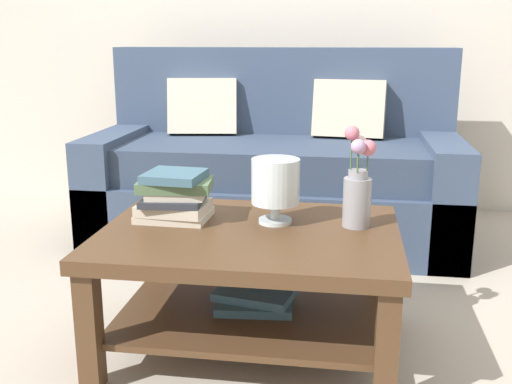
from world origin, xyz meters
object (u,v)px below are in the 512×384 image
(coffee_table, at_px, (250,264))
(flower_pitcher, at_px, (358,186))
(book_stack_main, at_px, (174,197))
(glass_hurricane_vase, at_px, (275,183))
(couch, at_px, (275,174))

(coffee_table, distance_m, flower_pitcher, 0.47)
(book_stack_main, distance_m, glass_hurricane_vase, 0.38)
(book_stack_main, bearing_deg, glass_hurricane_vase, 3.25)
(glass_hurricane_vase, bearing_deg, couch, 96.77)
(book_stack_main, bearing_deg, coffee_table, -14.46)
(coffee_table, bearing_deg, book_stack_main, 165.54)
(coffee_table, relative_size, book_stack_main, 3.68)
(flower_pitcher, bearing_deg, glass_hurricane_vase, -179.64)
(glass_hurricane_vase, relative_size, flower_pitcher, 0.66)
(couch, height_order, coffee_table, couch)
(couch, bearing_deg, coffee_table, -87.11)
(glass_hurricane_vase, distance_m, flower_pitcher, 0.29)
(book_stack_main, height_order, flower_pitcher, flower_pitcher)
(couch, height_order, glass_hurricane_vase, couch)
(glass_hurricane_vase, bearing_deg, coffee_table, -128.88)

